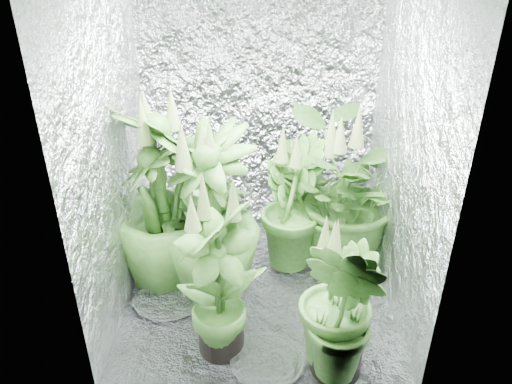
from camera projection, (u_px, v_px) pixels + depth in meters
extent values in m
plane|color=silver|center=(258.00, 289.00, 3.18)|extent=(1.60, 1.60, 0.00)
cube|color=silver|center=(258.00, 99.00, 3.40)|extent=(1.60, 0.02, 2.00)
cube|color=silver|center=(258.00, 223.00, 2.00)|extent=(1.60, 0.02, 2.00)
cube|color=silver|center=(111.00, 144.00, 2.71)|extent=(0.02, 1.60, 2.00)
cube|color=silver|center=(406.00, 145.00, 2.70)|extent=(0.02, 1.60, 2.00)
cylinder|color=black|center=(203.00, 252.00, 3.35)|extent=(0.25, 0.25, 0.22)
cylinder|color=#472A19|center=(203.00, 240.00, 3.30)|extent=(0.23, 0.23, 0.03)
imported|color=#244A17|center=(201.00, 213.00, 3.20)|extent=(0.85, 0.85, 0.78)
cone|color=olive|center=(198.00, 165.00, 3.04)|extent=(0.08, 0.08, 0.22)
cylinder|color=black|center=(296.00, 230.00, 3.59)|extent=(0.25, 0.25, 0.22)
cylinder|color=#472A19|center=(296.00, 218.00, 3.54)|extent=(0.23, 0.23, 0.03)
imported|color=#244A17|center=(297.00, 195.00, 3.45)|extent=(0.55, 0.55, 0.75)
cone|color=olive|center=(299.00, 152.00, 3.29)|extent=(0.08, 0.08, 0.22)
cylinder|color=black|center=(291.00, 247.00, 3.39)|extent=(0.26, 0.26, 0.23)
cylinder|color=#472A19|center=(291.00, 235.00, 3.34)|extent=(0.24, 0.24, 0.03)
imported|color=#244A17|center=(293.00, 202.00, 3.22)|extent=(0.58, 0.58, 0.88)
cone|color=olive|center=(295.00, 148.00, 3.04)|extent=(0.08, 0.08, 0.23)
cylinder|color=black|center=(168.00, 261.00, 3.22)|extent=(0.30, 0.30, 0.27)
cylinder|color=#472A19|center=(167.00, 245.00, 3.17)|extent=(0.28, 0.28, 0.03)
imported|color=#244A17|center=(161.00, 196.00, 3.00)|extent=(0.92, 0.92, 1.16)
cone|color=olive|center=(153.00, 114.00, 2.75)|extent=(0.10, 0.10, 0.27)
cylinder|color=black|center=(338.00, 244.00, 3.38)|extent=(0.31, 0.31, 0.27)
cylinder|color=#472A19|center=(340.00, 229.00, 3.33)|extent=(0.28, 0.28, 0.03)
imported|color=#244A17|center=(343.00, 194.00, 3.20)|extent=(0.98, 0.98, 0.98)
cone|color=olive|center=(349.00, 132.00, 3.00)|extent=(0.10, 0.10, 0.27)
cylinder|color=black|center=(221.00, 333.00, 2.69)|extent=(0.24, 0.24, 0.22)
cylinder|color=#472A19|center=(221.00, 320.00, 2.64)|extent=(0.23, 0.23, 0.03)
imported|color=#244A17|center=(219.00, 276.00, 2.51)|extent=(0.66, 0.66, 0.93)
cone|color=olive|center=(216.00, 205.00, 2.31)|extent=(0.08, 0.08, 0.22)
cylinder|color=black|center=(337.00, 353.00, 2.56)|extent=(0.26, 0.26, 0.23)
cylinder|color=#472A19|center=(338.00, 338.00, 2.51)|extent=(0.24, 0.24, 0.03)
imported|color=#244A17|center=(342.00, 303.00, 2.40)|extent=(0.63, 0.63, 0.84)
cone|color=olive|center=(349.00, 241.00, 2.23)|extent=(0.08, 0.08, 0.23)
cylinder|color=black|center=(213.00, 270.00, 3.12)|extent=(0.32, 0.32, 0.28)
cylinder|color=#472A19|center=(212.00, 253.00, 3.06)|extent=(0.29, 0.29, 0.03)
imported|color=#244A17|center=(210.00, 212.00, 2.92)|extent=(0.84, 0.84, 1.06)
cone|color=olive|center=(206.00, 138.00, 2.70)|extent=(0.10, 0.10, 0.28)
cylinder|color=black|center=(344.00, 239.00, 3.61)|extent=(0.14, 0.14, 0.08)
cylinder|color=black|center=(346.00, 219.00, 3.54)|extent=(0.11, 0.11, 0.10)
cylinder|color=#4C4C51|center=(338.00, 219.00, 3.54)|extent=(0.03, 0.31, 0.31)
torus|color=#4C4C51|center=(338.00, 219.00, 3.54)|extent=(0.03, 0.32, 0.32)
cube|color=white|center=(352.00, 330.00, 2.45)|extent=(0.05, 0.03, 0.08)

